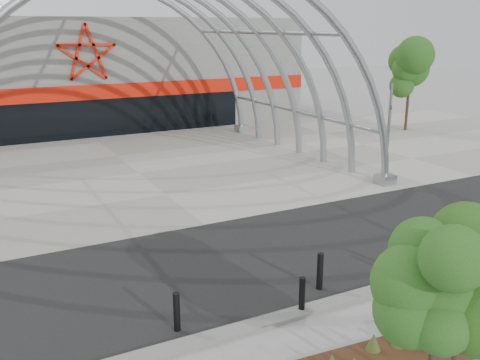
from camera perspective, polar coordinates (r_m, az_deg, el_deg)
ground at (r=15.21m, az=7.16°, el=-13.25°), size 140.00×140.00×0.00m
road at (r=17.86m, az=0.75°, el=-8.41°), size 140.00×7.00×0.02m
forecourt at (r=28.40m, az=-10.77°, el=0.73°), size 60.00×17.00×0.04m
kerb at (r=15.00m, az=7.72°, el=-13.45°), size 60.00×0.50×0.12m
arena_building at (r=45.05m, az=-17.89°, el=11.02°), size 34.00×15.24×8.00m
vault_canopy at (r=28.40m, az=-10.76°, el=0.73°), size 20.80×15.80×20.36m
planting_bed at (r=13.60m, az=16.74°, el=-17.14°), size 5.06×1.86×0.53m
signal_pole at (r=26.95m, az=15.55°, el=5.02°), size 0.18×0.68×4.79m
street_tree_0 at (r=10.65m, az=20.60°, el=-10.22°), size 1.76×1.76×4.02m
street_tree_1 at (r=11.03m, az=22.81°, el=-10.31°), size 1.62×1.62×3.84m
bench_1 at (r=14.38m, az=21.06°, el=-15.21°), size 2.08×1.12×0.43m
bollard_0 at (r=13.87m, az=-6.76°, el=-13.83°), size 0.17×0.17×1.06m
bollard_1 at (r=14.66m, az=6.63°, el=-12.12°), size 0.17×0.17×1.04m
bollard_2 at (r=15.89m, az=8.52°, el=-9.63°), size 0.18×0.18×1.14m
bollard_3 at (r=16.75m, az=19.60°, el=-9.23°), size 0.17×0.17×1.04m
bollard_4 at (r=17.10m, az=19.09°, el=-8.47°), size 0.18×0.18×1.14m
bg_tree_1 at (r=40.79m, az=17.70°, el=10.94°), size 2.70×2.70×5.91m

